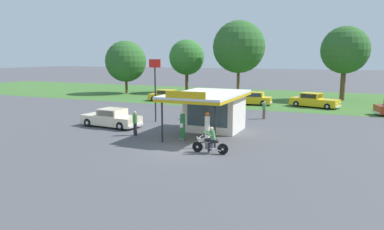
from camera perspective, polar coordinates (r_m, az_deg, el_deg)
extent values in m
plane|color=#4C4C51|center=(21.85, -1.84, -5.56)|extent=(300.00, 300.00, 0.00)
cube|color=#3D6B2D|center=(50.22, 13.00, 2.64)|extent=(120.00, 24.00, 0.01)
cube|color=silver|center=(27.45, 3.69, 0.55)|extent=(3.90, 3.41, 2.88)
cube|color=#384C56|center=(25.88, 2.42, 0.15)|extent=(3.12, 0.05, 1.84)
cube|color=silver|center=(25.61, 2.37, 3.35)|extent=(4.60, 7.45, 0.16)
cube|color=gold|center=(25.63, 2.37, 2.95)|extent=(4.60, 7.45, 0.18)
cube|color=gold|center=(22.19, -1.09, 3.22)|extent=(2.73, 0.08, 0.44)
cylinder|color=black|center=(22.11, 3.69, -1.58)|extent=(0.12, 0.12, 2.88)
cylinder|color=black|center=(23.60, -4.78, -0.90)|extent=(0.12, 0.12, 2.88)
cube|color=slate|center=(24.45, -1.50, -3.83)|extent=(0.44, 0.44, 0.10)
cylinder|color=#1E6B33|center=(24.27, -1.51, -1.82)|extent=(0.34, 0.34, 1.66)
cube|color=white|center=(24.09, -1.69, -1.70)|extent=(0.22, 0.02, 0.28)
sphere|color=white|center=(24.10, -1.52, 0.44)|extent=(0.26, 0.26, 0.26)
cube|color=slate|center=(23.77, 2.43, -4.22)|extent=(0.44, 0.44, 0.10)
cylinder|color=silver|center=(23.58, 2.44, -2.15)|extent=(0.34, 0.34, 1.66)
cube|color=white|center=(23.40, 2.29, -2.03)|extent=(0.22, 0.02, 0.28)
sphere|color=orange|center=(23.41, 2.46, 0.18)|extent=(0.26, 0.26, 0.26)
cylinder|color=black|center=(21.29, 0.90, -5.07)|extent=(0.64, 0.14, 0.64)
cylinder|color=silver|center=(21.29, 0.90, -5.07)|extent=(0.17, 0.13, 0.16)
cylinder|color=black|center=(20.84, 4.93, -5.42)|extent=(0.64, 0.14, 0.64)
cylinder|color=silver|center=(20.84, 4.93, -5.42)|extent=(0.17, 0.13, 0.16)
ellipsoid|color=black|center=(20.97, 2.64, -4.01)|extent=(0.57, 0.27, 0.24)
cube|color=#59595E|center=(21.04, 2.76, -4.97)|extent=(0.45, 0.26, 0.36)
cube|color=black|center=(20.88, 3.56, -4.24)|extent=(0.49, 0.29, 0.10)
cylinder|color=silver|center=(21.19, 1.15, -4.36)|extent=(0.37, 0.09, 0.71)
cylinder|color=silver|center=(21.06, 1.47, -3.38)|extent=(0.08, 0.70, 0.04)
sphere|color=silver|center=(21.13, 1.21, -3.79)|extent=(0.16, 0.16, 0.16)
cube|color=black|center=(20.82, 4.81, -5.09)|extent=(0.45, 0.20, 0.12)
cylinder|color=silver|center=(20.83, 3.70, -5.52)|extent=(0.71, 0.12, 0.18)
cube|color=black|center=(20.89, 3.38, -4.07)|extent=(0.42, 0.36, 0.14)
cylinder|color=black|center=(20.89, 2.71, -5.19)|extent=(0.13, 0.24, 0.56)
cylinder|color=black|center=(21.19, 2.97, -4.98)|extent=(0.13, 0.24, 0.56)
cylinder|color=#4C8C4C|center=(20.83, 3.28, -3.22)|extent=(0.43, 0.34, 0.60)
sphere|color=beige|center=(20.77, 3.13, -2.20)|extent=(0.22, 0.22, 0.22)
cylinder|color=#4C8C4C|center=(20.70, 2.48, -3.06)|extent=(0.54, 0.12, 0.31)
cylinder|color=#4C8C4C|center=(21.07, 2.81, -2.84)|extent=(0.54, 0.12, 0.31)
cube|color=beige|center=(29.66, -12.77, -0.76)|extent=(5.01, 2.29, 0.73)
cube|color=beige|center=(29.46, -12.62, 0.45)|extent=(2.03, 1.84, 0.55)
cube|color=#283847|center=(30.08, -13.97, 0.58)|extent=(0.15, 1.50, 0.44)
cube|color=#283847|center=(28.84, -13.69, 0.23)|extent=(1.62, 0.15, 0.42)
cube|color=#283847|center=(30.10, -11.59, 0.67)|extent=(1.62, 0.15, 0.42)
cube|color=silver|center=(31.34, -16.19, -0.82)|extent=(0.26, 1.84, 0.18)
cube|color=silver|center=(28.17, -8.94, -1.67)|extent=(0.26, 1.84, 0.18)
sphere|color=white|center=(30.87, -17.02, -0.48)|extent=(0.18, 0.18, 0.18)
sphere|color=white|center=(31.74, -15.45, -0.15)|extent=(0.18, 0.18, 0.18)
cylinder|color=black|center=(30.14, -16.27, -1.16)|extent=(0.67, 0.25, 0.66)
cylinder|color=silver|center=(30.14, -16.27, -1.16)|extent=(0.31, 0.24, 0.30)
cylinder|color=black|center=(31.44, -13.99, -0.64)|extent=(0.67, 0.25, 0.66)
cylinder|color=silver|center=(31.44, -13.99, -0.64)|extent=(0.31, 0.24, 0.30)
cylinder|color=black|center=(27.96, -11.38, -1.76)|extent=(0.67, 0.25, 0.66)
cylinder|color=silver|center=(27.96, -11.38, -1.76)|extent=(0.31, 0.24, 0.30)
cylinder|color=black|center=(29.36, -9.15, -1.18)|extent=(0.67, 0.25, 0.66)
cylinder|color=silver|center=(29.36, -9.15, -1.18)|extent=(0.31, 0.24, 0.30)
cube|color=gold|center=(42.34, 18.94, 1.96)|extent=(5.47, 3.26, 0.80)
cube|color=gold|center=(42.41, 18.46, 2.95)|extent=(2.44, 2.18, 0.60)
cube|color=#283847|center=(42.06, 19.74, 2.84)|extent=(0.45, 1.44, 0.48)
cube|color=#283847|center=(43.17, 18.86, 3.04)|extent=(1.69, 0.51, 0.46)
cube|color=#283847|center=(41.65, 18.05, 2.87)|extent=(1.69, 0.51, 0.46)
cube|color=silver|center=(41.54, 22.27, 1.25)|extent=(0.62, 1.77, 0.18)
cube|color=silver|center=(43.35, 15.72, 1.91)|extent=(0.62, 1.77, 0.18)
sphere|color=white|center=(42.07, 22.56, 1.77)|extent=(0.18, 0.18, 0.18)
sphere|color=white|center=(40.92, 22.05, 1.61)|extent=(0.18, 0.18, 0.18)
cylinder|color=black|center=(42.63, 21.54, 1.53)|extent=(0.69, 0.38, 0.66)
cylinder|color=silver|center=(42.63, 21.54, 1.53)|extent=(0.35, 0.29, 0.30)
cylinder|color=black|center=(40.95, 20.76, 1.28)|extent=(0.69, 0.38, 0.66)
cylinder|color=silver|center=(40.95, 20.76, 1.28)|extent=(0.35, 0.29, 0.30)
cylinder|color=black|center=(43.83, 17.21, 1.96)|extent=(0.69, 0.38, 0.66)
cylinder|color=silver|center=(43.83, 17.21, 1.96)|extent=(0.35, 0.29, 0.30)
cylinder|color=black|center=(42.20, 16.28, 1.73)|extent=(0.69, 0.38, 0.66)
cylinder|color=silver|center=(42.20, 16.28, 1.73)|extent=(0.35, 0.29, 0.30)
cube|color=gold|center=(45.69, -3.73, 2.89)|extent=(5.17, 2.21, 0.70)
cube|color=gold|center=(45.74, -4.07, 3.69)|extent=(2.39, 1.77, 0.56)
cube|color=#283847|center=(45.32, -2.77, 3.65)|extent=(0.15, 1.41, 0.44)
cube|color=#283847|center=(46.46, -3.69, 3.78)|extent=(1.93, 0.18, 0.42)
cube|color=#283847|center=(45.02, -4.46, 3.59)|extent=(1.93, 0.18, 0.42)
cube|color=silver|center=(44.81, -0.71, 2.48)|extent=(0.26, 1.73, 0.18)
cube|color=silver|center=(46.76, -6.62, 2.71)|extent=(0.26, 1.73, 0.18)
sphere|color=white|center=(45.31, -0.46, 2.90)|extent=(0.18, 0.18, 0.18)
sphere|color=white|center=(44.23, -0.96, 2.74)|extent=(0.18, 0.18, 0.18)
cylinder|color=black|center=(45.88, -1.34, 2.68)|extent=(0.67, 0.25, 0.66)
cylinder|color=silver|center=(45.88, -1.34, 2.68)|extent=(0.31, 0.24, 0.30)
cylinder|color=black|center=(44.30, -2.10, 2.44)|extent=(0.67, 0.25, 0.66)
cylinder|color=silver|center=(44.30, -2.10, 2.44)|extent=(0.31, 0.24, 0.30)
cylinder|color=black|center=(47.17, -5.26, 2.82)|extent=(0.67, 0.25, 0.66)
cylinder|color=silver|center=(47.17, -5.26, 2.82)|extent=(0.31, 0.24, 0.30)
cylinder|color=black|center=(45.64, -6.13, 2.59)|extent=(0.67, 0.25, 0.66)
cylinder|color=silver|center=(45.64, -6.13, 2.59)|extent=(0.31, 0.24, 0.30)
cube|color=gold|center=(42.85, 9.30, 2.40)|extent=(4.86, 2.13, 0.76)
cube|color=gold|center=(42.70, 9.92, 3.25)|extent=(2.18, 1.72, 0.56)
cube|color=#283847|center=(42.88, 8.58, 3.31)|extent=(0.14, 1.40, 0.45)
cube|color=#283847|center=(41.94, 9.75, 3.15)|extent=(1.76, 0.15, 0.43)
cube|color=#283847|center=(43.46, 10.10, 3.35)|extent=(1.76, 0.15, 0.43)
cube|color=silver|center=(43.37, 6.17, 2.21)|extent=(0.24, 1.71, 0.18)
cube|color=silver|center=(42.53, 12.48, 1.90)|extent=(0.24, 1.71, 0.18)
sphere|color=white|center=(42.78, 5.98, 2.51)|extent=(0.18, 0.18, 0.18)
sphere|color=white|center=(43.89, 6.34, 2.68)|extent=(0.18, 0.18, 0.18)
cylinder|color=black|center=(42.38, 6.94, 2.07)|extent=(0.67, 0.25, 0.66)
cylinder|color=silver|center=(42.38, 6.94, 2.07)|extent=(0.31, 0.24, 0.30)
cylinder|color=black|center=(44.00, 7.42, 2.32)|extent=(0.67, 0.25, 0.66)
cylinder|color=silver|center=(44.00, 7.42, 2.32)|extent=(0.31, 0.24, 0.30)
cylinder|color=black|center=(41.80, 11.27, 1.86)|extent=(0.67, 0.25, 0.66)
cylinder|color=silver|center=(41.80, 11.27, 1.86)|extent=(0.31, 0.24, 0.30)
cylinder|color=black|center=(43.45, 11.59, 2.12)|extent=(0.67, 0.25, 0.66)
cylinder|color=silver|center=(43.45, 11.59, 2.12)|extent=(0.31, 0.24, 0.30)
cube|color=silver|center=(38.84, 27.27, 0.40)|extent=(0.62, 1.77, 0.18)
cylinder|color=black|center=(39.97, 28.01, 0.61)|extent=(0.69, 0.38, 0.66)
cylinder|color=silver|center=(39.97, 28.01, 0.61)|extent=(0.35, 0.29, 0.30)
cylinder|color=black|center=(26.05, -9.04, -2.25)|extent=(0.26, 0.26, 0.89)
cylinder|color=#4C8C4C|center=(25.91, -9.08, -0.61)|extent=(0.34, 0.34, 0.63)
sphere|color=tan|center=(25.84, -9.10, 0.34)|extent=(0.24, 0.24, 0.24)
cylinder|color=#2D3351|center=(32.31, 0.40, 0.05)|extent=(0.26, 0.26, 0.83)
cylinder|color=black|center=(32.20, 0.41, 1.29)|extent=(0.34, 0.34, 0.59)
sphere|color=beige|center=(32.15, 0.41, 2.01)|extent=(0.22, 0.22, 0.22)
cylinder|color=brown|center=(35.46, 3.50, 0.88)|extent=(0.26, 0.26, 0.86)
cylinder|color=gold|center=(35.36, 3.52, 2.05)|extent=(0.34, 0.34, 0.61)
sphere|color=brown|center=(35.31, 3.52, 2.73)|extent=(0.23, 0.23, 0.23)
cylinder|color=brown|center=(33.15, 11.41, 0.09)|extent=(0.26, 0.26, 0.82)
cylinder|color=#4C8C4C|center=(33.05, 11.44, 1.29)|extent=(0.34, 0.34, 0.58)
sphere|color=tan|center=(33.00, 11.47, 1.97)|extent=(0.22, 0.22, 0.22)
cylinder|color=brown|center=(56.14, -10.41, 4.71)|extent=(0.39, 0.39, 2.57)
sphere|color=#2D6028|center=(55.98, -10.52, 8.41)|extent=(6.23, 6.23, 6.23)
cylinder|color=brown|center=(53.10, 7.37, 5.41)|extent=(0.43, 0.43, 4.18)
sphere|color=#2D6028|center=(53.00, 7.48, 10.72)|extent=(7.55, 7.55, 7.55)
sphere|color=#2D6028|center=(52.55, 6.95, 9.92)|extent=(4.21, 4.21, 4.21)
cylinder|color=brown|center=(56.23, -0.83, 5.34)|extent=(0.51, 0.51, 3.47)
sphere|color=#33702D|center=(56.10, -0.84, 9.19)|extent=(5.45, 5.45, 5.45)
sphere|color=#33702D|center=(56.78, -1.37, 8.64)|extent=(3.35, 3.35, 3.35)
cylinder|color=brown|center=(50.25, 22.89, 4.55)|extent=(0.62, 0.62, 4.19)
sphere|color=#2D6028|center=(50.13, 23.21, 9.52)|extent=(6.03, 6.03, 6.03)
cylinder|color=black|center=(31.07, -5.87, 3.22)|extent=(0.12, 0.12, 4.69)
cube|color=red|center=(30.90, -5.95, 8.19)|extent=(1.10, 0.08, 0.70)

